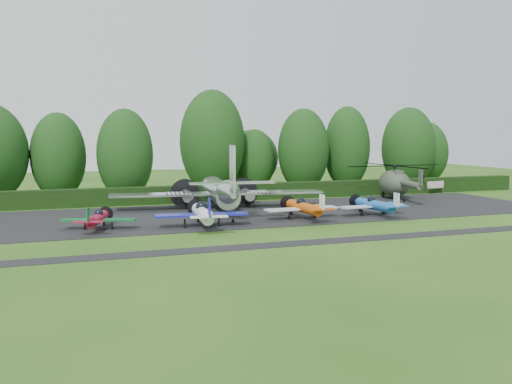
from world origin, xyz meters
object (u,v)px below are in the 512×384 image
object	(u,v)px
light_plane_orange	(304,207)
helicopter	(395,181)
transport_plane	(220,191)
light_plane_blue	(375,205)
light_plane_red	(97,219)
light_plane_white	(202,213)
sign_board	(435,185)

from	to	relation	value
light_plane_orange	helicopter	xyz separation A→B (m)	(17.45, 11.52, 1.11)
transport_plane	light_plane_blue	world-z (taller)	transport_plane
light_plane_blue	light_plane_red	bearing A→B (deg)	-177.23
transport_plane	light_plane_white	size ratio (longest dim) A/B	2.71
light_plane_orange	sign_board	size ratio (longest dim) A/B	2.55
light_plane_white	light_plane_blue	distance (m)	17.82
light_plane_blue	helicopter	size ratio (longest dim) A/B	0.48
light_plane_red	light_plane_blue	bearing A→B (deg)	-18.38
transport_plane	light_plane_white	world-z (taller)	transport_plane
light_plane_orange	helicopter	distance (m)	20.94
light_plane_blue	sign_board	world-z (taller)	light_plane_blue
helicopter	sign_board	size ratio (longest dim) A/B	5.14
light_plane_red	helicopter	distance (m)	38.04
sign_board	light_plane_blue	bearing A→B (deg)	-131.22
light_plane_orange	transport_plane	bearing A→B (deg)	126.63
transport_plane	helicopter	bearing A→B (deg)	-0.59
light_plane_red	light_plane_blue	world-z (taller)	light_plane_blue
transport_plane	helicopter	xyz separation A→B (m)	(23.20, 2.91, 0.23)
light_plane_white	sign_board	distance (m)	39.63
light_plane_red	helicopter	xyz separation A→B (m)	(36.32, 11.24, 1.28)
sign_board	transport_plane	bearing A→B (deg)	-159.53
light_plane_red	light_plane_orange	xyz separation A→B (m)	(18.87, -0.28, 0.17)
light_plane_blue	helicopter	bearing A→B (deg)	53.97
transport_plane	light_plane_red	distance (m)	15.58
helicopter	sign_board	xyz separation A→B (m)	(8.47, 3.23, -1.13)
transport_plane	light_plane_blue	size ratio (longest dim) A/B	3.13
transport_plane	helicopter	distance (m)	23.38
light_plane_blue	sign_board	size ratio (longest dim) A/B	2.44
light_plane_blue	sign_board	xyz separation A→B (m)	(18.37, 15.02, 0.03)
light_plane_blue	helicopter	world-z (taller)	helicopter
helicopter	sign_board	distance (m)	9.13
light_plane_white	sign_board	bearing A→B (deg)	18.09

